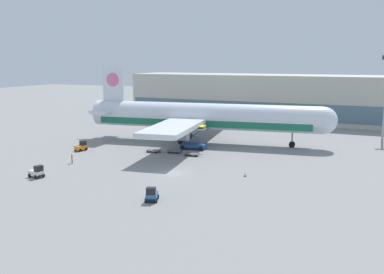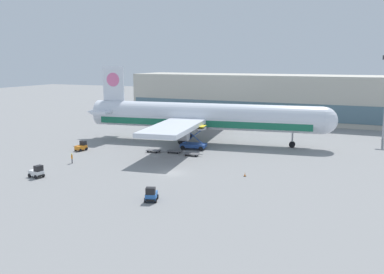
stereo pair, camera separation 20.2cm
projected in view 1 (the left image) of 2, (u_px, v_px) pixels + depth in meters
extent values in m
plane|color=gray|center=(172.00, 173.00, 70.95)|extent=(400.00, 400.00, 0.00)
cube|color=#BCB7A8|center=(274.00, 98.00, 132.36)|extent=(90.00, 18.00, 14.00)
cube|color=slate|center=(267.00, 111.00, 124.70)|extent=(88.20, 0.20, 4.90)
cylinder|color=silver|center=(203.00, 116.00, 95.98)|extent=(52.31, 12.50, 5.80)
cube|color=#196B4C|center=(203.00, 122.00, 96.21)|extent=(48.17, 11.84, 1.45)
sphere|color=silver|center=(324.00, 120.00, 89.04)|extent=(5.68, 5.68, 5.68)
cone|color=silver|center=(98.00, 112.00, 102.92)|extent=(7.04, 6.29, 5.51)
cube|color=silver|center=(113.00, 84.00, 100.58)|extent=(5.21, 1.11, 8.00)
cylinder|color=pink|center=(113.00, 80.00, 100.41)|extent=(3.24, 0.96, 3.20)
cube|color=silver|center=(110.00, 110.00, 101.98)|extent=(5.26, 13.36, 0.50)
cube|color=silver|center=(192.00, 119.00, 96.80)|extent=(14.16, 48.63, 0.90)
cylinder|color=#9EA0A5|center=(178.00, 134.00, 87.58)|extent=(4.53, 3.32, 2.80)
cylinder|color=#9EA0A5|center=(203.00, 121.00, 106.67)|extent=(4.53, 3.32, 2.80)
cylinder|color=#9EA0A5|center=(292.00, 135.00, 91.32)|extent=(0.36, 0.36, 4.00)
cylinder|color=black|center=(292.00, 144.00, 91.68)|extent=(1.41, 1.06, 1.30)
cylinder|color=#9EA0A5|center=(181.00, 133.00, 94.68)|extent=(0.36, 0.36, 4.00)
cylinder|color=black|center=(181.00, 141.00, 95.03)|extent=(1.41, 1.06, 1.30)
cylinder|color=#9EA0A5|center=(189.00, 128.00, 100.74)|extent=(0.36, 0.36, 4.00)
cylinder|color=black|center=(189.00, 137.00, 101.09)|extent=(1.41, 1.06, 1.30)
cube|color=#284C99|center=(194.00, 145.00, 90.11)|extent=(5.55, 3.65, 0.70)
cube|color=#B2B2B7|center=(194.00, 128.00, 89.46)|extent=(5.27, 3.47, 0.30)
cube|color=yellow|center=(194.00, 126.00, 89.37)|extent=(5.27, 3.47, 0.08)
cube|color=#284C99|center=(194.00, 136.00, 89.76)|extent=(4.24, 0.71, 3.38)
cube|color=#284C99|center=(194.00, 136.00, 89.76)|extent=(4.24, 0.71, 3.38)
cylinder|color=black|center=(204.00, 146.00, 91.07)|extent=(0.94, 0.47, 0.90)
cylinder|color=black|center=(201.00, 149.00, 88.23)|extent=(0.94, 0.47, 0.90)
cylinder|color=black|center=(187.00, 145.00, 92.11)|extent=(0.94, 0.47, 0.90)
cylinder|color=black|center=(183.00, 148.00, 89.27)|extent=(0.94, 0.47, 0.90)
cube|color=#2D66B7|center=(152.00, 195.00, 57.06)|extent=(2.11, 2.64, 0.80)
cube|color=black|center=(151.00, 191.00, 56.27)|extent=(1.47, 1.27, 0.90)
cube|color=black|center=(151.00, 200.00, 55.90)|extent=(1.24, 0.58, 0.24)
cylinder|color=black|center=(156.00, 200.00, 56.30)|extent=(0.43, 0.65, 0.60)
cylinder|color=black|center=(146.00, 200.00, 56.38)|extent=(0.43, 0.65, 0.60)
cylinder|color=black|center=(158.00, 197.00, 57.88)|extent=(0.43, 0.65, 0.60)
cylinder|color=black|center=(148.00, 196.00, 57.96)|extent=(0.43, 0.65, 0.60)
cube|color=orange|center=(81.00, 147.00, 88.33)|extent=(1.81, 2.52, 0.80)
cube|color=black|center=(83.00, 143.00, 88.71)|extent=(1.39, 1.12, 0.90)
cube|color=black|center=(85.00, 148.00, 89.39)|extent=(1.27, 0.39, 0.24)
cylinder|color=black|center=(82.00, 148.00, 89.45)|extent=(0.35, 0.63, 0.60)
cylinder|color=black|center=(86.00, 149.00, 88.68)|extent=(0.35, 0.63, 0.60)
cylinder|color=black|center=(76.00, 150.00, 88.13)|extent=(0.35, 0.63, 0.60)
cylinder|color=black|center=(80.00, 150.00, 87.36)|extent=(0.35, 0.63, 0.60)
cube|color=silver|center=(36.00, 173.00, 68.42)|extent=(2.52, 1.80, 0.80)
cube|color=black|center=(39.00, 168.00, 67.91)|extent=(1.12, 1.39, 0.90)
cube|color=black|center=(41.00, 176.00, 67.80)|extent=(0.39, 1.27, 0.24)
cylinder|color=black|center=(43.00, 175.00, 68.62)|extent=(0.63, 0.35, 0.60)
cylinder|color=black|center=(36.00, 177.00, 67.48)|extent=(0.63, 0.35, 0.60)
cylinder|color=black|center=(37.00, 174.00, 69.51)|extent=(0.63, 0.35, 0.60)
cylinder|color=black|center=(30.00, 176.00, 68.36)|extent=(0.63, 0.35, 0.60)
cube|color=#56565B|center=(153.00, 150.00, 86.85)|extent=(2.87, 1.64, 0.12)
cube|color=#56565B|center=(162.00, 151.00, 86.22)|extent=(0.90, 0.13, 0.08)
cylinder|color=black|center=(159.00, 151.00, 87.14)|extent=(0.37, 0.16, 0.36)
cylinder|color=black|center=(157.00, 152.00, 85.97)|extent=(0.37, 0.16, 0.36)
cylinder|color=black|center=(150.00, 150.00, 87.81)|extent=(0.37, 0.16, 0.36)
cylinder|color=black|center=(148.00, 152.00, 86.63)|extent=(0.37, 0.16, 0.36)
cube|color=#56565B|center=(174.00, 151.00, 86.13)|extent=(2.87, 1.64, 0.12)
cube|color=#56565B|center=(183.00, 152.00, 85.50)|extent=(0.90, 0.13, 0.08)
cylinder|color=black|center=(180.00, 152.00, 86.43)|extent=(0.37, 0.16, 0.36)
cylinder|color=black|center=(177.00, 153.00, 85.25)|extent=(0.37, 0.16, 0.36)
cylinder|color=black|center=(171.00, 151.00, 87.09)|extent=(0.37, 0.16, 0.36)
cylinder|color=black|center=(168.00, 152.00, 85.92)|extent=(0.37, 0.16, 0.36)
cube|color=#56565B|center=(192.00, 154.00, 83.64)|extent=(2.87, 1.64, 0.12)
cube|color=#56565B|center=(201.00, 154.00, 83.01)|extent=(0.90, 0.13, 0.08)
cylinder|color=black|center=(198.00, 155.00, 83.94)|extent=(0.37, 0.16, 0.36)
cylinder|color=black|center=(195.00, 156.00, 82.76)|extent=(0.37, 0.16, 0.36)
cylinder|color=black|center=(188.00, 154.00, 84.60)|extent=(0.37, 0.16, 0.36)
cylinder|color=black|center=(186.00, 155.00, 83.42)|extent=(0.37, 0.16, 0.36)
cylinder|color=black|center=(72.00, 161.00, 77.70)|extent=(0.14, 0.14, 0.85)
cylinder|color=black|center=(72.00, 161.00, 77.52)|extent=(0.14, 0.14, 0.85)
cube|color=orange|center=(72.00, 157.00, 77.48)|extent=(0.41, 0.41, 0.64)
cylinder|color=orange|center=(72.00, 157.00, 77.69)|extent=(0.09, 0.09, 0.58)
cylinder|color=orange|center=(72.00, 157.00, 77.25)|extent=(0.09, 0.09, 0.58)
sphere|color=tan|center=(72.00, 155.00, 77.40)|extent=(0.23, 0.23, 0.23)
sphere|color=yellow|center=(72.00, 154.00, 77.39)|extent=(0.22, 0.22, 0.22)
cube|color=black|center=(245.00, 176.00, 69.03)|extent=(0.40, 0.40, 0.04)
cone|color=orange|center=(245.00, 174.00, 68.98)|extent=(0.32, 0.32, 0.61)
cylinder|color=white|center=(245.00, 174.00, 68.97)|extent=(0.19, 0.19, 0.09)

